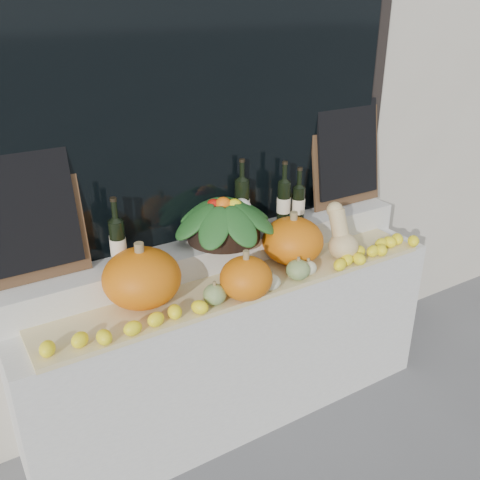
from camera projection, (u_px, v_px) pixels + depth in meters
name	position (u px, v px, depth m)	size (l,w,h in m)	color
display_sill	(233.00, 346.00, 2.96)	(2.30, 0.55, 0.88)	silver
rear_tier	(218.00, 252.00, 2.86)	(2.30, 0.25, 0.16)	silver
straw_bedding	(245.00, 285.00, 2.68)	(2.10, 0.32, 0.03)	tan
pumpkin_left	(142.00, 278.00, 2.43)	(0.36, 0.36, 0.27)	orange
pumpkin_right	(293.00, 241.00, 2.83)	(0.33, 0.33, 0.25)	orange
pumpkin_center	(246.00, 278.00, 2.50)	(0.25, 0.25, 0.21)	orange
butternut_squash	(341.00, 237.00, 2.88)	(0.16, 0.22, 0.30)	#D9BB7F
decorative_gourds	(265.00, 279.00, 2.59)	(0.64, 0.13, 0.15)	#285D1C
lemon_heap	(257.00, 286.00, 2.57)	(2.20, 0.16, 0.06)	yellow
produce_bowl	(223.00, 218.00, 2.78)	(0.59, 0.59, 0.24)	black
wine_bottle_far_left	(118.00, 244.00, 2.48)	(0.08, 0.08, 0.35)	black
wine_bottle_near_left	(117.00, 240.00, 2.53)	(0.08, 0.08, 0.33)	black
wine_bottle_tall	(242.00, 204.00, 2.89)	(0.08, 0.08, 0.39)	black
wine_bottle_near_right	(284.00, 202.00, 2.95)	(0.08, 0.08, 0.36)	black
wine_bottle_far_right	(298.00, 203.00, 3.00)	(0.08, 0.08, 0.31)	black
chalkboard_left	(24.00, 212.00, 2.31)	(0.50, 0.13, 0.61)	#4C331E
chalkboard_right	(347.00, 152.00, 3.17)	(0.50, 0.13, 0.61)	#4C331E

